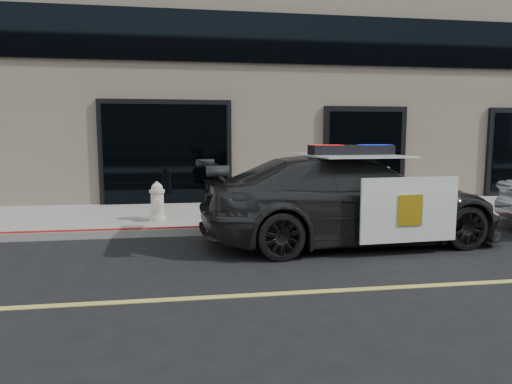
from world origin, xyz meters
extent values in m
plane|color=black|center=(0.00, 0.00, 0.00)|extent=(120.00, 120.00, 0.00)
cube|color=gray|center=(0.00, 5.25, 0.07)|extent=(60.00, 3.50, 0.15)
cube|color=#756856|center=(0.00, 10.50, 6.00)|extent=(60.00, 7.00, 12.00)
imported|color=black|center=(2.44, 2.51, 0.79)|extent=(2.84, 5.70, 1.58)
cube|color=white|center=(3.03, 1.41, 0.76)|extent=(1.68, 0.14, 1.05)
cube|color=white|center=(2.90, 3.67, 0.76)|extent=(1.68, 0.14, 1.05)
cube|color=white|center=(2.44, 2.51, 1.59)|extent=(1.69, 1.98, 0.03)
cube|color=gold|center=(3.03, 1.37, 0.76)|extent=(0.42, 0.04, 0.50)
cube|color=black|center=(2.44, 2.51, 1.68)|extent=(1.53, 0.48, 0.18)
cube|color=red|center=(1.98, 2.48, 1.70)|extent=(0.55, 0.37, 0.17)
cube|color=#0C19CC|center=(2.90, 2.53, 1.70)|extent=(0.55, 0.37, 0.17)
cylinder|color=beige|center=(-1.11, 4.45, 0.19)|extent=(0.37, 0.37, 0.08)
cylinder|color=beige|center=(-1.11, 4.45, 0.49)|extent=(0.27, 0.27, 0.52)
cylinder|color=beige|center=(-1.11, 4.45, 0.77)|extent=(0.32, 0.32, 0.06)
sphere|color=beige|center=(-1.11, 4.45, 0.84)|extent=(0.24, 0.24, 0.24)
cylinder|color=beige|center=(-1.11, 4.45, 0.94)|extent=(0.07, 0.07, 0.07)
cylinder|color=beige|center=(-1.11, 4.63, 0.57)|extent=(0.13, 0.12, 0.13)
cylinder|color=beige|center=(-1.11, 4.27, 0.57)|extent=(0.13, 0.12, 0.13)
cylinder|color=beige|center=(-1.11, 4.24, 0.49)|extent=(0.18, 0.15, 0.18)
camera|label=1|loc=(-0.50, -5.33, 1.95)|focal=32.00mm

